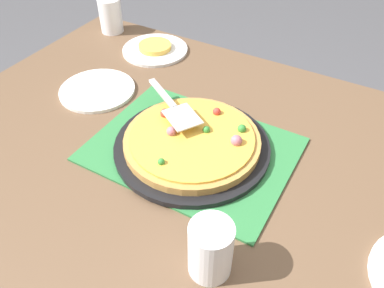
% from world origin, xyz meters
% --- Properties ---
extents(dining_table, '(1.40, 1.00, 0.75)m').
position_xyz_m(dining_table, '(0.00, 0.00, 0.64)').
color(dining_table, brown).
rests_on(dining_table, ground_plane).
extents(placemat, '(0.48, 0.36, 0.01)m').
position_xyz_m(placemat, '(0.00, 0.00, 0.75)').
color(placemat, '#2D753D').
rests_on(placemat, dining_table).
extents(pizza_pan, '(0.38, 0.38, 0.01)m').
position_xyz_m(pizza_pan, '(0.00, 0.00, 0.76)').
color(pizza_pan, black).
rests_on(pizza_pan, placemat).
extents(pizza, '(0.33, 0.33, 0.05)m').
position_xyz_m(pizza, '(0.00, 0.00, 0.78)').
color(pizza, '#B78442').
rests_on(pizza, pizza_pan).
extents(plate_near_left, '(0.22, 0.22, 0.01)m').
position_xyz_m(plate_near_left, '(-0.35, 0.36, 0.76)').
color(plate_near_left, white).
rests_on(plate_near_left, dining_table).
extents(plate_side, '(0.22, 0.22, 0.01)m').
position_xyz_m(plate_side, '(-0.37, 0.08, 0.76)').
color(plate_side, white).
rests_on(plate_side, dining_table).
extents(served_slice_left, '(0.11, 0.11, 0.02)m').
position_xyz_m(served_slice_left, '(-0.35, 0.36, 0.77)').
color(served_slice_left, '#EAB747').
rests_on(served_slice_left, plate_near_left).
extents(cup_near, '(0.08, 0.08, 0.12)m').
position_xyz_m(cup_near, '(-0.57, 0.41, 0.81)').
color(cup_near, white).
rests_on(cup_near, dining_table).
extents(cup_far, '(0.08, 0.08, 0.12)m').
position_xyz_m(cup_far, '(0.19, -0.26, 0.81)').
color(cup_far, white).
rests_on(cup_far, dining_table).
extents(pizza_server, '(0.22, 0.16, 0.01)m').
position_xyz_m(pizza_server, '(-0.08, 0.05, 0.82)').
color(pizza_server, silver).
rests_on(pizza_server, pizza).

